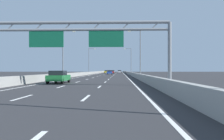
% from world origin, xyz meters
% --- Properties ---
extents(ground_plane, '(260.00, 260.00, 0.00)m').
position_xyz_m(ground_plane, '(0.00, 100.00, 0.00)').
color(ground_plane, '#2D2D30').
extents(lane_dash_left_1, '(0.16, 3.00, 0.01)m').
position_xyz_m(lane_dash_left_1, '(-1.80, 12.50, 0.01)').
color(lane_dash_left_1, white).
rests_on(lane_dash_left_1, ground_plane).
extents(lane_dash_left_2, '(0.16, 3.00, 0.01)m').
position_xyz_m(lane_dash_left_2, '(-1.80, 21.50, 0.01)').
color(lane_dash_left_2, white).
rests_on(lane_dash_left_2, ground_plane).
extents(lane_dash_left_3, '(0.16, 3.00, 0.01)m').
position_xyz_m(lane_dash_left_3, '(-1.80, 30.50, 0.01)').
color(lane_dash_left_3, white).
rests_on(lane_dash_left_3, ground_plane).
extents(lane_dash_left_4, '(0.16, 3.00, 0.01)m').
position_xyz_m(lane_dash_left_4, '(-1.80, 39.50, 0.01)').
color(lane_dash_left_4, white).
rests_on(lane_dash_left_4, ground_plane).
extents(lane_dash_left_5, '(0.16, 3.00, 0.01)m').
position_xyz_m(lane_dash_left_5, '(-1.80, 48.50, 0.01)').
color(lane_dash_left_5, white).
rests_on(lane_dash_left_5, ground_plane).
extents(lane_dash_left_6, '(0.16, 3.00, 0.01)m').
position_xyz_m(lane_dash_left_6, '(-1.80, 57.50, 0.01)').
color(lane_dash_left_6, white).
rests_on(lane_dash_left_6, ground_plane).
extents(lane_dash_left_7, '(0.16, 3.00, 0.01)m').
position_xyz_m(lane_dash_left_7, '(-1.80, 66.50, 0.01)').
color(lane_dash_left_7, white).
rests_on(lane_dash_left_7, ground_plane).
extents(lane_dash_left_8, '(0.16, 3.00, 0.01)m').
position_xyz_m(lane_dash_left_8, '(-1.80, 75.50, 0.01)').
color(lane_dash_left_8, white).
rests_on(lane_dash_left_8, ground_plane).
extents(lane_dash_left_9, '(0.16, 3.00, 0.01)m').
position_xyz_m(lane_dash_left_9, '(-1.80, 84.50, 0.01)').
color(lane_dash_left_9, white).
rests_on(lane_dash_left_9, ground_plane).
extents(lane_dash_left_10, '(0.16, 3.00, 0.01)m').
position_xyz_m(lane_dash_left_10, '(-1.80, 93.50, 0.01)').
color(lane_dash_left_10, white).
rests_on(lane_dash_left_10, ground_plane).
extents(lane_dash_left_11, '(0.16, 3.00, 0.01)m').
position_xyz_m(lane_dash_left_11, '(-1.80, 102.50, 0.01)').
color(lane_dash_left_11, white).
rests_on(lane_dash_left_11, ground_plane).
extents(lane_dash_left_12, '(0.16, 3.00, 0.01)m').
position_xyz_m(lane_dash_left_12, '(-1.80, 111.50, 0.01)').
color(lane_dash_left_12, white).
rests_on(lane_dash_left_12, ground_plane).
extents(lane_dash_left_13, '(0.16, 3.00, 0.01)m').
position_xyz_m(lane_dash_left_13, '(-1.80, 120.50, 0.01)').
color(lane_dash_left_13, white).
rests_on(lane_dash_left_13, ground_plane).
extents(lane_dash_left_14, '(0.16, 3.00, 0.01)m').
position_xyz_m(lane_dash_left_14, '(-1.80, 129.50, 0.01)').
color(lane_dash_left_14, white).
rests_on(lane_dash_left_14, ground_plane).
extents(lane_dash_left_15, '(0.16, 3.00, 0.01)m').
position_xyz_m(lane_dash_left_15, '(-1.80, 138.50, 0.01)').
color(lane_dash_left_15, white).
rests_on(lane_dash_left_15, ground_plane).
extents(lane_dash_left_16, '(0.16, 3.00, 0.01)m').
position_xyz_m(lane_dash_left_16, '(-1.80, 147.50, 0.01)').
color(lane_dash_left_16, white).
rests_on(lane_dash_left_16, ground_plane).
extents(lane_dash_left_17, '(0.16, 3.00, 0.01)m').
position_xyz_m(lane_dash_left_17, '(-1.80, 156.50, 0.01)').
color(lane_dash_left_17, white).
rests_on(lane_dash_left_17, ground_plane).
extents(lane_dash_right_1, '(0.16, 3.00, 0.01)m').
position_xyz_m(lane_dash_right_1, '(1.80, 12.50, 0.01)').
color(lane_dash_right_1, white).
rests_on(lane_dash_right_1, ground_plane).
extents(lane_dash_right_2, '(0.16, 3.00, 0.01)m').
position_xyz_m(lane_dash_right_2, '(1.80, 21.50, 0.01)').
color(lane_dash_right_2, white).
rests_on(lane_dash_right_2, ground_plane).
extents(lane_dash_right_3, '(0.16, 3.00, 0.01)m').
position_xyz_m(lane_dash_right_3, '(1.80, 30.50, 0.01)').
color(lane_dash_right_3, white).
rests_on(lane_dash_right_3, ground_plane).
extents(lane_dash_right_4, '(0.16, 3.00, 0.01)m').
position_xyz_m(lane_dash_right_4, '(1.80, 39.50, 0.01)').
color(lane_dash_right_4, white).
rests_on(lane_dash_right_4, ground_plane).
extents(lane_dash_right_5, '(0.16, 3.00, 0.01)m').
position_xyz_m(lane_dash_right_5, '(1.80, 48.50, 0.01)').
color(lane_dash_right_5, white).
rests_on(lane_dash_right_5, ground_plane).
extents(lane_dash_right_6, '(0.16, 3.00, 0.01)m').
position_xyz_m(lane_dash_right_6, '(1.80, 57.50, 0.01)').
color(lane_dash_right_6, white).
rests_on(lane_dash_right_6, ground_plane).
extents(lane_dash_right_7, '(0.16, 3.00, 0.01)m').
position_xyz_m(lane_dash_right_7, '(1.80, 66.50, 0.01)').
color(lane_dash_right_7, white).
rests_on(lane_dash_right_7, ground_plane).
extents(lane_dash_right_8, '(0.16, 3.00, 0.01)m').
position_xyz_m(lane_dash_right_8, '(1.80, 75.50, 0.01)').
color(lane_dash_right_8, white).
rests_on(lane_dash_right_8, ground_plane).
extents(lane_dash_right_9, '(0.16, 3.00, 0.01)m').
position_xyz_m(lane_dash_right_9, '(1.80, 84.50, 0.01)').
color(lane_dash_right_9, white).
rests_on(lane_dash_right_9, ground_plane).
extents(lane_dash_right_10, '(0.16, 3.00, 0.01)m').
position_xyz_m(lane_dash_right_10, '(1.80, 93.50, 0.01)').
color(lane_dash_right_10, white).
rests_on(lane_dash_right_10, ground_plane).
extents(lane_dash_right_11, '(0.16, 3.00, 0.01)m').
position_xyz_m(lane_dash_right_11, '(1.80, 102.50, 0.01)').
color(lane_dash_right_11, white).
rests_on(lane_dash_right_11, ground_plane).
extents(lane_dash_right_12, '(0.16, 3.00, 0.01)m').
position_xyz_m(lane_dash_right_12, '(1.80, 111.50, 0.01)').
color(lane_dash_right_12, white).
rests_on(lane_dash_right_12, ground_plane).
extents(lane_dash_right_13, '(0.16, 3.00, 0.01)m').
position_xyz_m(lane_dash_right_13, '(1.80, 120.50, 0.01)').
color(lane_dash_right_13, white).
rests_on(lane_dash_right_13, ground_plane).
extents(lane_dash_right_14, '(0.16, 3.00, 0.01)m').
position_xyz_m(lane_dash_right_14, '(1.80, 129.50, 0.01)').
color(lane_dash_right_14, white).
rests_on(lane_dash_right_14, ground_plane).
extents(lane_dash_right_15, '(0.16, 3.00, 0.01)m').
position_xyz_m(lane_dash_right_15, '(1.80, 138.50, 0.01)').
color(lane_dash_right_15, white).
rests_on(lane_dash_right_15, ground_plane).
extents(lane_dash_right_16, '(0.16, 3.00, 0.01)m').
position_xyz_m(lane_dash_right_16, '(1.80, 147.50, 0.01)').
color(lane_dash_right_16, white).
rests_on(lane_dash_right_16, ground_plane).
extents(lane_dash_right_17, '(0.16, 3.00, 0.01)m').
position_xyz_m(lane_dash_right_17, '(1.80, 156.50, 0.01)').
color(lane_dash_right_17, white).
rests_on(lane_dash_right_17, ground_plane).
extents(edge_line_left, '(0.16, 176.00, 0.01)m').
position_xyz_m(edge_line_left, '(-5.25, 88.00, 0.01)').
color(edge_line_left, white).
rests_on(edge_line_left, ground_plane).
extents(edge_line_right, '(0.16, 176.00, 0.01)m').
position_xyz_m(edge_line_right, '(5.25, 88.00, 0.01)').
color(edge_line_right, white).
rests_on(edge_line_right, ground_plane).
extents(barrier_left, '(0.45, 220.00, 0.95)m').
position_xyz_m(barrier_left, '(-6.90, 110.00, 0.47)').
color(barrier_left, '#9E9E99').
rests_on(barrier_left, ground_plane).
extents(barrier_right, '(0.45, 220.00, 0.95)m').
position_xyz_m(barrier_right, '(6.90, 110.00, 0.47)').
color(barrier_right, '#9E9E99').
rests_on(barrier_right, ground_plane).
extents(sign_gantry, '(17.34, 0.36, 6.36)m').
position_xyz_m(sign_gantry, '(-0.13, 22.66, 4.85)').
color(sign_gantry, gray).
rests_on(sign_gantry, ground_plane).
extents(streetlamp_left_mid, '(2.58, 0.28, 9.50)m').
position_xyz_m(streetlamp_left_mid, '(-7.47, 47.38, 5.40)').
color(streetlamp_left_mid, slate).
rests_on(streetlamp_left_mid, ground_plane).
extents(streetlamp_right_mid, '(2.58, 0.28, 9.50)m').
position_xyz_m(streetlamp_right_mid, '(7.47, 47.38, 5.40)').
color(streetlamp_right_mid, slate).
rests_on(streetlamp_right_mid, ground_plane).
extents(streetlamp_left_far, '(2.58, 0.28, 9.50)m').
position_xyz_m(streetlamp_left_far, '(-7.47, 88.02, 5.40)').
color(streetlamp_left_far, slate).
rests_on(streetlamp_left_far, ground_plane).
extents(streetlamp_right_far, '(2.58, 0.28, 9.50)m').
position_xyz_m(streetlamp_right_far, '(7.47, 88.02, 5.40)').
color(streetlamp_right_far, slate).
rests_on(streetlamp_right_far, ground_plane).
extents(white_car, '(1.79, 4.31, 1.47)m').
position_xyz_m(white_car, '(3.36, 124.12, 0.75)').
color(white_car, silver).
rests_on(white_car, ground_plane).
extents(black_car, '(1.84, 4.21, 1.46)m').
position_xyz_m(black_car, '(3.51, 137.15, 0.77)').
color(black_car, black).
rests_on(black_car, ground_plane).
extents(yellow_car, '(1.83, 4.47, 1.44)m').
position_xyz_m(yellow_car, '(-3.36, 122.64, 0.73)').
color(yellow_car, yellow).
rests_on(yellow_car, ground_plane).
extents(green_car, '(1.88, 4.57, 1.49)m').
position_xyz_m(green_car, '(-3.53, 27.50, 0.77)').
color(green_car, '#1E7A38').
rests_on(green_car, ground_plane).
extents(silver_car, '(1.78, 4.14, 1.50)m').
position_xyz_m(silver_car, '(0.15, 117.89, 0.77)').
color(silver_car, '#A8ADB2').
rests_on(silver_car, ground_plane).
extents(red_car, '(1.78, 4.54, 1.43)m').
position_xyz_m(red_car, '(0.12, 109.85, 0.73)').
color(red_car, red).
rests_on(red_car, ground_plane).
extents(blue_car, '(1.79, 4.36, 1.50)m').
position_xyz_m(blue_car, '(-0.07, 87.22, 0.78)').
color(blue_car, '#2347AD').
rests_on(blue_car, ground_plane).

